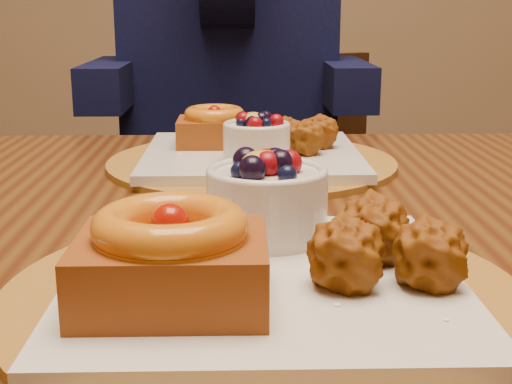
% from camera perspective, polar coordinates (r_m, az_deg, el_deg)
% --- Properties ---
extents(dining_table, '(1.60, 0.90, 0.76)m').
position_cam_1_polar(dining_table, '(0.76, -0.00, -7.29)').
color(dining_table, '#3A190A').
rests_on(dining_table, ground).
extents(place_setting_near, '(0.38, 0.38, 0.09)m').
position_cam_1_polar(place_setting_near, '(0.52, 0.17, -5.27)').
color(place_setting_near, brown).
rests_on(place_setting_near, dining_table).
extents(place_setting_far, '(0.38, 0.38, 0.08)m').
position_cam_1_polar(place_setting_far, '(0.94, -0.46, 3.38)').
color(place_setting_far, brown).
rests_on(place_setting_far, dining_table).
extents(chair_far, '(0.54, 0.54, 0.84)m').
position_cam_1_polar(chair_far, '(1.70, 4.72, -2.16)').
color(chair_far, black).
rests_on(chair_far, ground).
extents(diner, '(0.54, 0.52, 0.88)m').
position_cam_1_polar(diner, '(1.52, -2.23, 14.13)').
color(diner, black).
rests_on(diner, ground).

